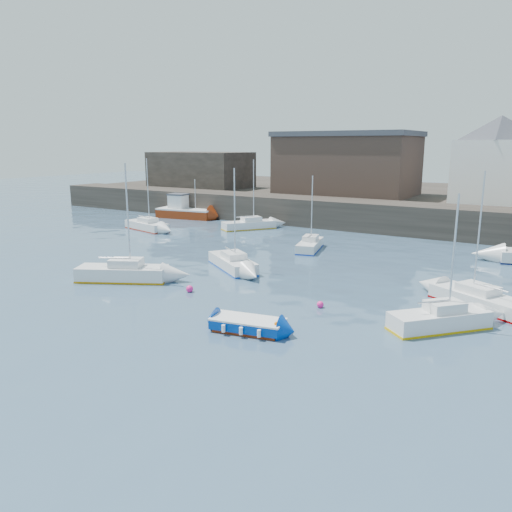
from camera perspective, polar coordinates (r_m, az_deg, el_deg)
The scene contains 18 objects.
water at distance 25.08m, azimuth -14.74°, elevation -8.46°, with size 220.00×220.00×0.00m, color #2D4760.
quay_wall at distance 54.25m, azimuth 12.93°, elevation 4.51°, with size 90.00×5.00×3.00m, color #28231E.
land_strip at distance 71.42m, azimuth 17.68°, elevation 6.04°, with size 90.00×32.00×2.80m, color #28231E.
bldg_east_d at distance 57.77m, azimuth 25.92°, elevation 9.90°, with size 11.14×11.14×8.95m.
warehouse at distance 63.37m, azimuth 10.35°, elevation 10.40°, with size 16.40×10.40×7.60m.
bldg_west at distance 73.58m, azimuth -6.36°, elevation 9.77°, with size 14.00×8.00×5.00m.
blue_dinghy at distance 24.24m, azimuth -0.95°, elevation -7.82°, with size 3.79×2.18×0.68m.
fishing_boat at distance 62.31m, azimuth -8.19°, elevation 5.18°, with size 7.51×3.74×4.76m.
sailboat_a at distance 34.23m, azimuth -14.97°, elevation -1.86°, with size 6.14×4.42×7.71m.
sailboat_b at distance 36.27m, azimuth -2.70°, elevation -0.74°, with size 5.67×4.69×7.26m.
sailboat_c at distance 26.13m, azimuth 20.27°, elevation -6.79°, with size 4.56×4.82×6.63m.
sailboat_d at distance 30.36m, azimuth 24.33°, elevation -4.58°, with size 6.05×4.50×7.50m.
sailboat_e at distance 54.14m, azimuth -12.38°, elevation 3.44°, with size 6.09×3.19×7.48m.
sailboat_f at distance 43.02m, azimuth 6.19°, elevation 1.28°, with size 2.73×5.08×6.30m.
sailboat_h at distance 53.50m, azimuth -0.79°, elevation 3.61°, with size 4.78×5.71×7.34m.
buoy_near at distance 30.96m, azimuth -7.59°, elevation -4.10°, with size 0.44×0.44×0.44m, color #FF1F85.
buoy_mid at distance 28.06m, azimuth 7.34°, elevation -5.86°, with size 0.38×0.38×0.38m, color #FF1F85.
buoy_far at distance 39.35m, azimuth -5.12°, elevation -0.43°, with size 0.44×0.44×0.44m, color #FF1F85.
Camera 1 is at (17.26, -15.91, 8.84)m, focal length 35.00 mm.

